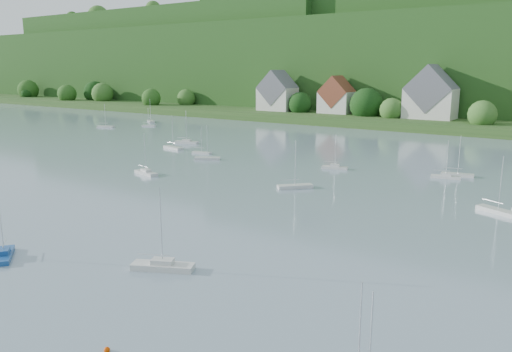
# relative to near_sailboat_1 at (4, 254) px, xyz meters

# --- Properties ---
(far_shore_strip) EXTENTS (600.00, 60.00, 3.00)m
(far_shore_strip) POSITION_rel_near_sailboat_1_xyz_m (-2.21, 158.85, 1.09)
(far_shore_strip) COLOR #274C1C
(far_shore_strip) RESTS_ON ground
(forested_ridge) EXTENTS (620.00, 181.22, 69.89)m
(forested_ridge) POSITION_rel_near_sailboat_1_xyz_m (-1.81, 227.41, 22.48)
(forested_ridge) COLOR #1A4315
(forested_ridge) RESTS_ON ground
(village_building_0) EXTENTS (14.00, 10.40, 16.00)m
(village_building_0) POSITION_rel_near_sailboat_1_xyz_m (-57.21, 145.85, 9.11)
(village_building_0) COLOR beige
(village_building_0) RESTS_ON far_shore_strip
(village_building_1) EXTENTS (12.00, 9.36, 14.00)m
(village_building_1) POSITION_rel_near_sailboat_1_xyz_m (-32.21, 147.85, 8.35)
(village_building_1) COLOR beige
(village_building_1) RESTS_ON far_shore_strip
(village_building_2) EXTENTS (16.00, 11.44, 18.00)m
(village_building_2) POSITION_rel_near_sailboat_1_xyz_m (2.79, 146.85, 9.86)
(village_building_2) COLOR beige
(village_building_2) RESTS_ON far_shore_strip
(near_sailboat_1) EXTENTS (5.05, 4.27, 7.03)m
(near_sailboat_1) POSITION_rel_near_sailboat_1_xyz_m (0.00, 0.00, 0.00)
(near_sailboat_1) COLOR navy
(near_sailboat_1) RESTS_ON ground
(near_sailboat_3) EXTENTS (6.42, 4.31, 8.47)m
(near_sailboat_3) POSITION_rel_near_sailboat_1_xyz_m (16.17, 7.22, 0.04)
(near_sailboat_3) COLOR silver
(near_sailboat_3) RESTS_ON ground
(mooring_buoy_2) EXTENTS (0.45, 0.45, 0.45)m
(mooring_buoy_2) POSITION_rel_near_sailboat_1_xyz_m (23.48, -5.73, -0.41)
(mooring_buoy_2) COLOR #DA4000
(mooring_buoy_2) RESTS_ON ground
(far_sailboat_cluster) EXTENTS (189.11, 70.58, 8.71)m
(far_sailboat_cluster) POSITION_rel_near_sailboat_1_xyz_m (9.38, 73.51, -0.04)
(far_sailboat_cluster) COLOR silver
(far_sailboat_cluster) RESTS_ON ground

